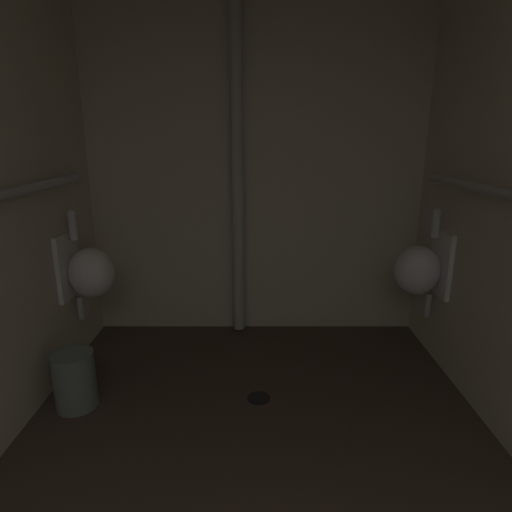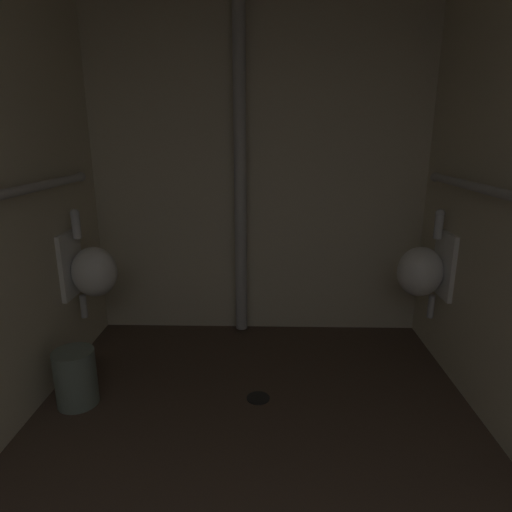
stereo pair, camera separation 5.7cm
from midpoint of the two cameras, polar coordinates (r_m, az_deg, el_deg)
name	(u,v)px [view 2 (the right image)]	position (r m, az deg, el deg)	size (l,w,h in m)	color
floor	(251,496)	(2.25, 0.22, -28.92)	(2.65, 3.57, 0.08)	#47382D
wall_back	(259,175)	(3.37, 0.89, 10.59)	(2.65, 0.06, 2.48)	beige
urinal_left_mid	(91,270)	(3.11, -20.28, -1.75)	(0.32, 0.30, 0.76)	white
urinal_right_mid	(424,270)	(3.14, 21.54, -1.72)	(0.32, 0.30, 0.76)	white
standpipe_back_wall	(240,176)	(3.26, -1.57, 10.43)	(0.09, 0.09, 2.43)	#B2B2B2
floor_drain	(258,398)	(2.76, 0.91, -18.03)	(0.14, 0.14, 0.01)	black
waste_bin	(76,378)	(2.83, -21.96, -14.53)	(0.24, 0.24, 0.34)	slate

